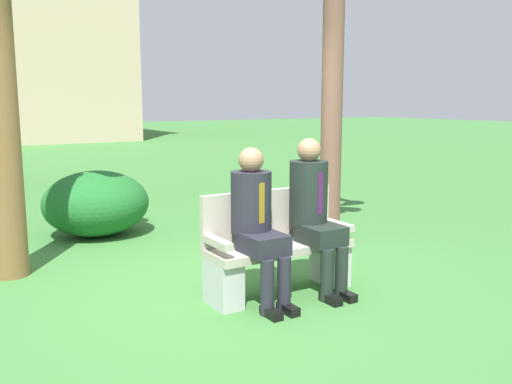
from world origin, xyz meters
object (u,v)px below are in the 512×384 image
shrub_near_bench (262,216)px  park_bench (277,249)px  seated_man_right (314,207)px  shrub_mid_lawn (96,203)px  seated_man_left (257,218)px

shrub_near_bench → park_bench: bearing=-117.9°
seated_man_right → shrub_near_bench: size_ratio=1.38×
park_bench → shrub_mid_lawn: bearing=104.7°
seated_man_left → seated_man_right: size_ratio=0.96×
seated_man_left → seated_man_right: (0.59, 0.01, 0.03)m
seated_man_right → shrub_mid_lawn: (-1.09, 3.05, -0.34)m
shrub_mid_lawn → shrub_near_bench: bearing=-39.4°
shrub_near_bench → shrub_mid_lawn: shrub_mid_lawn is taller
seated_man_right → park_bench: bearing=160.3°
seated_man_left → shrub_near_bench: seated_man_left is taller
park_bench → seated_man_right: size_ratio=0.97×
seated_man_right → shrub_mid_lawn: seated_man_right is taller
park_bench → seated_man_left: (-0.28, -0.12, 0.33)m
shrub_mid_lawn → seated_man_right: bearing=-70.4°
seated_man_left → shrub_mid_lawn: seated_man_left is taller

